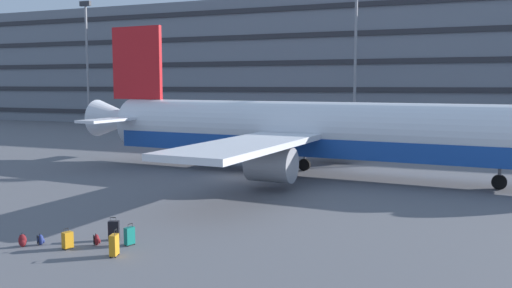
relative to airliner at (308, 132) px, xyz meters
name	(u,v)px	position (x,y,z in m)	size (l,w,h in m)	color
ground_plane	(243,177)	(-3.93, -2.51, -3.07)	(600.00, 600.00, 0.00)	#5B5B60
terminal_structure	(371,64)	(-3.93, 46.96, 6.45)	(168.75, 19.80, 19.03)	slate
airliner	(308,132)	(0.00, 0.00, 0.00)	(38.32, 30.85, 11.11)	silver
light_mast_far_left	(87,54)	(-43.64, 30.08, 7.97)	(1.80, 0.50, 18.80)	gray
light_mast_left	(356,17)	(-2.90, 30.08, 11.59)	(1.80, 0.50, 25.84)	gray
suitcase_upright	(114,245)	(-1.50, -20.41, -2.63)	(0.35, 0.49, 1.04)	orange
suitcase_scuffed	(129,236)	(-1.79, -19.02, -2.67)	(0.31, 0.45, 0.90)	#147266
suitcase_navy	(68,240)	(-3.76, -20.33, -2.70)	(0.37, 0.44, 0.81)	orange
suitcase_laid_flat	(114,230)	(-2.83, -18.63, -2.64)	(0.50, 0.39, 0.98)	black
backpack_small	(97,240)	(-3.02, -19.50, -2.85)	(0.39, 0.38, 0.50)	maroon
backpack_black	(41,240)	(-5.13, -20.31, -2.86)	(0.38, 0.37, 0.48)	navy
backpack_large	(23,241)	(-5.59, -20.80, -2.82)	(0.36, 0.36, 0.57)	maroon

